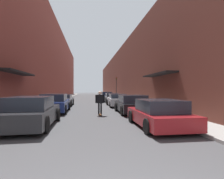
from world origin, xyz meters
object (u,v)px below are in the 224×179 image
at_px(parked_car_left_2, 64,100).
at_px(parked_car_right_2, 117,100).
at_px(parked_car_right_1, 132,104).
at_px(parked_car_right_3, 112,98).
at_px(parked_car_left_0, 32,112).
at_px(skateboarder, 100,101).
at_px(parked_car_right_4, 106,96).
at_px(parked_car_right_0, 159,114).
at_px(traffic_light, 116,86).
at_px(parked_car_left_1, 55,103).

bearing_deg(parked_car_left_2, parked_car_right_2, -13.25).
height_order(parked_car_right_1, parked_car_right_3, parked_car_right_1).
relative_size(parked_car_left_0, skateboarder, 2.83).
height_order(parked_car_right_1, parked_car_right_4, parked_car_right_4).
relative_size(parked_car_left_0, parked_car_right_4, 1.00).
xyz_separation_m(parked_car_right_0, traffic_light, (1.61, 21.48, 1.78)).
relative_size(parked_car_left_1, traffic_light, 1.16).
height_order(parked_car_right_4, traffic_light, traffic_light).
relative_size(parked_car_right_3, parked_car_right_4, 0.87).
xyz_separation_m(parked_car_left_2, skateboarder, (3.29, -7.43, 0.38)).
xyz_separation_m(parked_car_right_3, traffic_light, (1.67, 6.47, 1.76)).
bearing_deg(parked_car_left_0, parked_car_right_1, 34.42).
bearing_deg(skateboarder, parked_car_left_1, 146.96).
relative_size(parked_car_right_0, parked_car_right_3, 1.02).
height_order(parked_car_left_0, parked_car_right_3, parked_car_left_0).
distance_m(parked_car_left_0, parked_car_left_1, 5.19).
relative_size(parked_car_left_2, traffic_light, 1.12).
relative_size(parked_car_left_1, parked_car_right_3, 1.08).
height_order(parked_car_left_0, traffic_light, traffic_light).
bearing_deg(parked_car_left_1, parked_car_right_3, 58.05).
bearing_deg(parked_car_left_0, parked_car_left_2, 89.78).
xyz_separation_m(parked_car_left_2, traffic_light, (7.29, 10.09, 1.78)).
height_order(parked_car_left_0, parked_car_right_1, parked_car_left_0).
bearing_deg(parked_car_left_2, parked_car_right_3, 32.85).
bearing_deg(traffic_light, skateboarder, -102.84).
bearing_deg(parked_car_right_2, parked_car_right_1, -88.02).
relative_size(parked_car_left_2, parked_car_right_3, 1.04).
distance_m(parked_car_right_2, parked_car_right_4, 10.71).
height_order(parked_car_left_1, parked_car_right_1, parked_car_left_1).
xyz_separation_m(parked_car_left_2, parked_car_right_1, (5.67, -6.58, 0.03)).
xyz_separation_m(parked_car_right_1, skateboarder, (-2.38, -0.84, 0.35)).
height_order(parked_car_right_4, skateboarder, skateboarder).
bearing_deg(parked_car_right_3, parked_car_right_2, -91.45).
bearing_deg(parked_car_right_2, parked_car_right_0, -88.93).
xyz_separation_m(parked_car_left_1, parked_car_right_3, (5.57, 8.94, -0.05)).
distance_m(parked_car_left_0, traffic_light, 21.92).
bearing_deg(parked_car_right_1, parked_car_left_1, 167.28).
xyz_separation_m(parked_car_left_0, parked_car_right_0, (5.72, -0.89, -0.07)).
distance_m(parked_car_right_0, parked_car_right_1, 4.80).
relative_size(parked_car_right_1, parked_car_right_4, 0.88).
distance_m(parked_car_left_1, parked_car_left_2, 5.31).
bearing_deg(parked_car_left_0, parked_car_left_1, 89.10).
bearing_deg(traffic_light, parked_car_left_2, -125.84).
distance_m(parked_car_right_2, traffic_light, 11.66).
distance_m(parked_car_right_1, parked_car_right_3, 10.21).
distance_m(parked_car_left_2, parked_car_right_3, 6.68).
height_order(parked_car_left_2, parked_car_right_2, parked_car_right_2).
bearing_deg(parked_car_right_4, skateboarder, -97.61).
xyz_separation_m(parked_car_left_2, parked_car_right_4, (5.54, 9.42, 0.04)).
bearing_deg(parked_car_right_3, traffic_light, 75.50).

